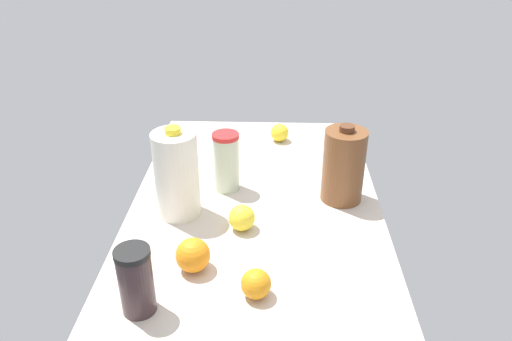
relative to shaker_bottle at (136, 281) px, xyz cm
name	(u,v)px	position (x,y,z in cm)	size (l,w,h in cm)	color
countertop	(256,203)	(48.59, -24.74, -9.93)	(120.00, 76.00, 3.00)	beige
shaker_bottle	(136,281)	(0.00, 0.00, 0.00)	(8.01, 8.01, 16.79)	#3C2B2E
chocolate_milk_jug	(344,166)	(49.85, -51.16, 3.13)	(12.72, 12.72, 24.69)	brown
milk_jug	(177,174)	(40.00, -2.29, 4.61)	(12.78, 12.78, 27.65)	white
tumbler_cup	(226,162)	(54.62, -15.16, 1.25)	(8.37, 8.37, 19.28)	beige
lemon_far_back	(280,133)	(90.98, -32.22, -5.01)	(6.85, 6.85, 6.85)	yellow
lemon_loose	(242,218)	(32.31, -21.36, -4.68)	(7.50, 7.50, 7.50)	yellow
orange_beside_bowl	(193,255)	(14.45, -10.24, -4.05)	(8.76, 8.76, 8.76)	orange
orange_near_front	(256,284)	(5.38, -26.35, -4.84)	(7.20, 7.20, 7.20)	orange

